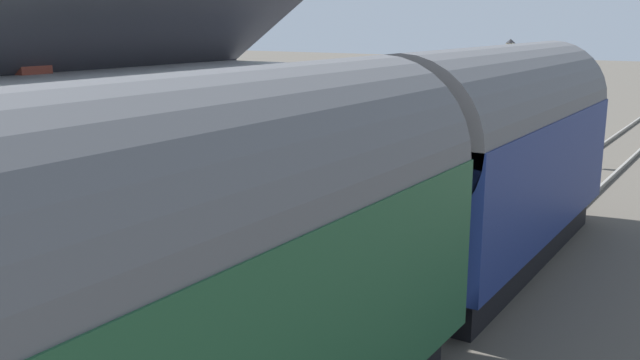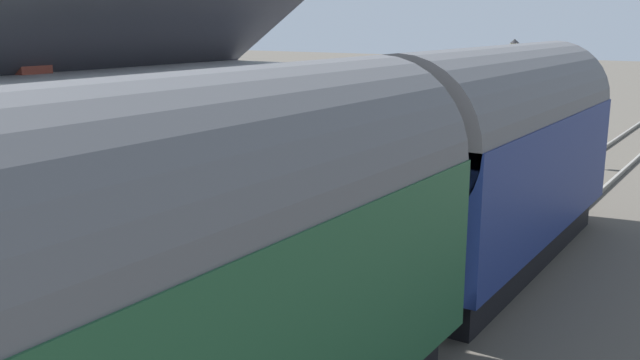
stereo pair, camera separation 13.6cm
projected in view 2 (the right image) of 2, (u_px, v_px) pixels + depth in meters
ground_plane at (460, 242)px, 15.35m from camera, size 160.00×160.00×0.00m
platform at (318, 200)px, 17.28m from camera, size 32.00×5.53×0.86m
platform_edge_coping at (413, 197)px, 15.79m from camera, size 32.00×0.36×0.02m
rail_near at (533, 252)px, 14.47m from camera, size 52.00×0.08×0.14m
rail_far at (468, 240)px, 15.24m from camera, size 52.00×0.08×0.14m
train at (388, 199)px, 10.19m from camera, size 17.08×2.73×4.32m
station_building at (98, 149)px, 12.50m from camera, size 7.68×4.21×5.61m
bench_by_lamp at (360, 161)px, 17.52m from camera, size 1.42×0.50×0.88m
bench_near_building at (424, 138)px, 20.85m from camera, size 1.41×0.48×0.88m
planter_under_sign at (258, 169)px, 16.44m from camera, size 0.50×0.50×0.87m
planter_corner_building at (433, 128)px, 23.49m from camera, size 0.42×0.42×0.77m
planter_edge_far at (467, 127)px, 24.16m from camera, size 1.00×0.32×0.65m
planter_edge_near at (353, 138)px, 21.33m from camera, size 0.52×0.52×0.79m
planter_bench_right at (294, 179)px, 16.25m from camera, size 0.34×0.34×0.62m
lamp_post_platform at (513, 69)px, 23.27m from camera, size 0.32×0.50×3.35m
station_sign_board at (498, 109)px, 22.22m from camera, size 0.96×0.06×1.57m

